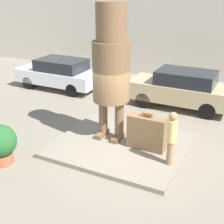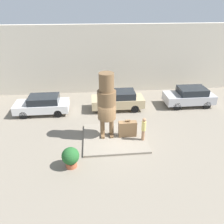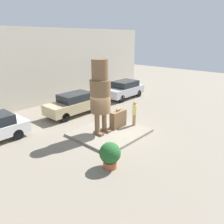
{
  "view_description": "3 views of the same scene",
  "coord_description": "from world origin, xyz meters",
  "px_view_note": "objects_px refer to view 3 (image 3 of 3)",
  "views": [
    {
      "loc": [
        3.89,
        -8.33,
        5.07
      ],
      "look_at": [
        -0.21,
        -0.24,
        1.31
      ],
      "focal_mm": 50.0,
      "sensor_mm": 36.0,
      "label": 1
    },
    {
      "loc": [
        -1.39,
        -12.35,
        8.56
      ],
      "look_at": [
        -0.17,
        0.22,
        1.95
      ],
      "focal_mm": 35.0,
      "sensor_mm": 36.0,
      "label": 2
    },
    {
      "loc": [
        -9.21,
        -8.43,
        5.75
      ],
      "look_at": [
        0.15,
        -0.05,
        1.39
      ],
      "focal_mm": 35.0,
      "sensor_mm": 36.0,
      "label": 3
    }
  ],
  "objects_px": {
    "giant_suitcase": "(118,119)",
    "tourist": "(134,112)",
    "statue_figure": "(100,92)",
    "parked_car_silver": "(124,89)",
    "parked_car_tan": "(74,104)",
    "planter_pot": "(110,154)"
  },
  "relations": [
    {
      "from": "statue_figure",
      "to": "parked_car_silver",
      "type": "height_order",
      "value": "statue_figure"
    },
    {
      "from": "statue_figure",
      "to": "parked_car_tan",
      "type": "bearing_deg",
      "value": 72.96
    },
    {
      "from": "parked_car_silver",
      "to": "giant_suitcase",
      "type": "bearing_deg",
      "value": 35.97
    },
    {
      "from": "statue_figure",
      "to": "planter_pot",
      "type": "height_order",
      "value": "statue_figure"
    },
    {
      "from": "tourist",
      "to": "parked_car_silver",
      "type": "bearing_deg",
      "value": 43.99
    },
    {
      "from": "parked_car_tan",
      "to": "parked_car_silver",
      "type": "height_order",
      "value": "parked_car_silver"
    },
    {
      "from": "tourist",
      "to": "planter_pot",
      "type": "height_order",
      "value": "tourist"
    },
    {
      "from": "parked_car_silver",
      "to": "planter_pot",
      "type": "bearing_deg",
      "value": 35.81
    },
    {
      "from": "statue_figure",
      "to": "giant_suitcase",
      "type": "distance_m",
      "value": 2.47
    },
    {
      "from": "tourist",
      "to": "parked_car_silver",
      "type": "xyz_separation_m",
      "value": [
        5.31,
        5.13,
        -0.16
      ]
    },
    {
      "from": "tourist",
      "to": "statue_figure",
      "type": "bearing_deg",
      "value": 161.17
    },
    {
      "from": "parked_car_silver",
      "to": "planter_pot",
      "type": "height_order",
      "value": "parked_car_silver"
    },
    {
      "from": "tourist",
      "to": "planter_pot",
      "type": "bearing_deg",
      "value": -156.25
    },
    {
      "from": "parked_car_tan",
      "to": "statue_figure",
      "type": "bearing_deg",
      "value": 72.96
    },
    {
      "from": "parked_car_tan",
      "to": "planter_pot",
      "type": "distance_m",
      "value": 7.84
    },
    {
      "from": "planter_pot",
      "to": "giant_suitcase",
      "type": "bearing_deg",
      "value": 35.55
    },
    {
      "from": "giant_suitcase",
      "to": "planter_pot",
      "type": "height_order",
      "value": "giant_suitcase"
    },
    {
      "from": "giant_suitcase",
      "to": "parked_car_silver",
      "type": "bearing_deg",
      "value": 35.97
    },
    {
      "from": "statue_figure",
      "to": "parked_car_silver",
      "type": "distance_m",
      "value": 8.98
    },
    {
      "from": "statue_figure",
      "to": "planter_pot",
      "type": "relative_size",
      "value": 3.55
    },
    {
      "from": "tourist",
      "to": "parked_car_silver",
      "type": "height_order",
      "value": "tourist"
    },
    {
      "from": "giant_suitcase",
      "to": "tourist",
      "type": "distance_m",
      "value": 1.17
    }
  ]
}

